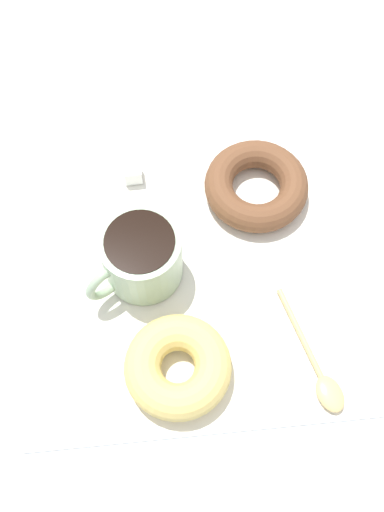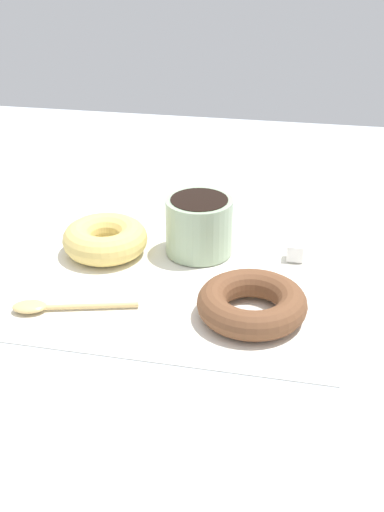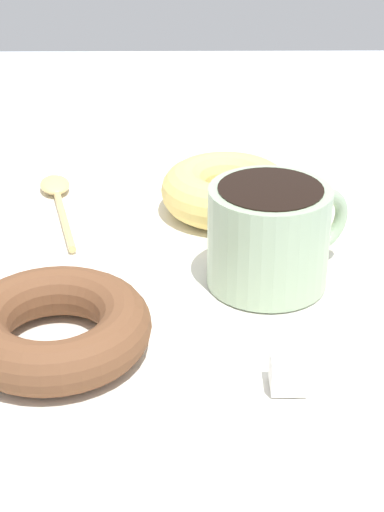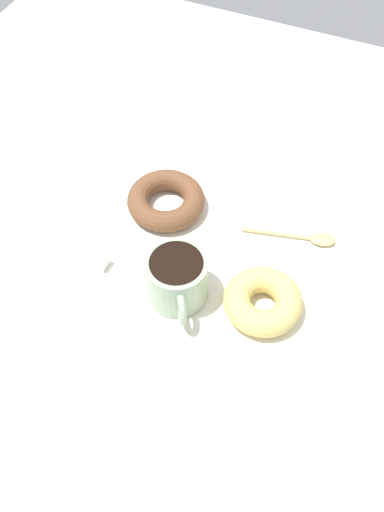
{
  "view_description": "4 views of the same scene",
  "coord_description": "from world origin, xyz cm",
  "px_view_note": "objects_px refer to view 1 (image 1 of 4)",
  "views": [
    {
      "loc": [
        -4.89,
        -25.45,
        54.78
      ],
      "look_at": [
        -1.72,
        -1.25,
        2.3
      ],
      "focal_mm": 40.0,
      "sensor_mm": 36.0,
      "label": 1
    },
    {
      "loc": [
        67.97,
        11.49,
        40.72
      ],
      "look_at": [
        -1.72,
        -1.25,
        2.3
      ],
      "focal_mm": 50.0,
      "sensor_mm": 36.0,
      "label": 2
    },
    {
      "loc": [
        -1.23,
        48.04,
        29.22
      ],
      "look_at": [
        -1.72,
        -1.25,
        2.3
      ],
      "focal_mm": 60.0,
      "sensor_mm": 36.0,
      "label": 3
    },
    {
      "loc": [
        -43.4,
        -19.54,
        63.68
      ],
      "look_at": [
        -1.72,
        -1.25,
        2.3
      ],
      "focal_mm": 40.0,
      "sensor_mm": 36.0,
      "label": 4
    }
  ],
  "objects_px": {
    "coffee_cup": "(141,257)",
    "spoon": "(321,376)",
    "donut_near_cup": "(178,367)",
    "sugar_cube": "(133,173)",
    "donut_far": "(256,185)"
  },
  "relations": [
    {
      "from": "coffee_cup",
      "to": "spoon",
      "type": "height_order",
      "value": "coffee_cup"
    },
    {
      "from": "donut_near_cup",
      "to": "sugar_cube",
      "type": "bearing_deg",
      "value": 95.98
    },
    {
      "from": "donut_far",
      "to": "sugar_cube",
      "type": "distance_m",
      "value": 0.14
    },
    {
      "from": "spoon",
      "to": "sugar_cube",
      "type": "height_order",
      "value": "sugar_cube"
    },
    {
      "from": "coffee_cup",
      "to": "donut_near_cup",
      "type": "bearing_deg",
      "value": -77.87
    },
    {
      "from": "spoon",
      "to": "sugar_cube",
      "type": "distance_m",
      "value": 0.29
    },
    {
      "from": "spoon",
      "to": "coffee_cup",
      "type": "bearing_deg",
      "value": 140.03
    },
    {
      "from": "donut_far",
      "to": "spoon",
      "type": "bearing_deg",
      "value": -82.91
    },
    {
      "from": "donut_near_cup",
      "to": "donut_far",
      "type": "height_order",
      "value": "donut_near_cup"
    },
    {
      "from": "donut_near_cup",
      "to": "sugar_cube",
      "type": "distance_m",
      "value": 0.23
    },
    {
      "from": "sugar_cube",
      "to": "donut_far",
      "type": "bearing_deg",
      "value": -15.81
    },
    {
      "from": "coffee_cup",
      "to": "donut_far",
      "type": "bearing_deg",
      "value": 30.75
    },
    {
      "from": "donut_near_cup",
      "to": "donut_far",
      "type": "relative_size",
      "value": 0.9
    },
    {
      "from": "donut_far",
      "to": "sugar_cube",
      "type": "xyz_separation_m",
      "value": [
        -0.13,
        0.04,
        -0.01
      ]
    },
    {
      "from": "sugar_cube",
      "to": "donut_near_cup",
      "type": "bearing_deg",
      "value": -84.02
    }
  ]
}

